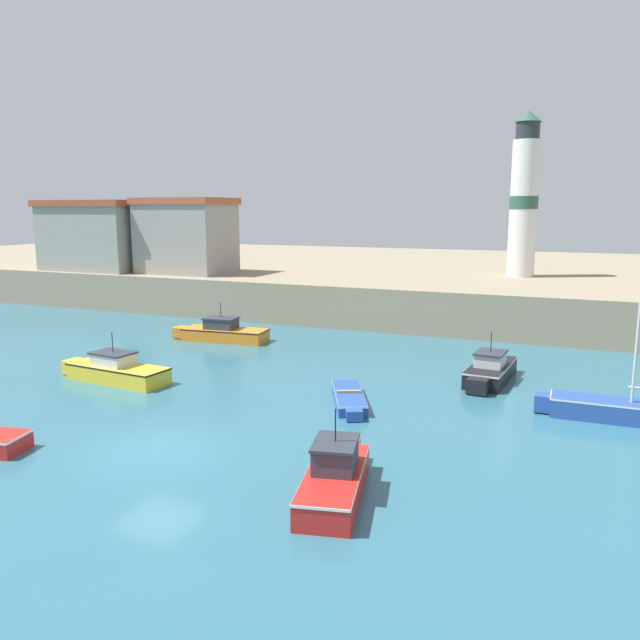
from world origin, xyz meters
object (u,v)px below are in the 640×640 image
motorboat_yellow_1 (115,370)px  motorboat_red_7 (335,476)px  motorboat_black_0 (490,370)px  harbor_shed_near_wharf (186,235)px  motorboat_orange_2 (222,332)px  dinghy_blue_5 (349,398)px  lighthouse (524,198)px  harbor_shed_mid_row (106,235)px

motorboat_yellow_1 → motorboat_red_7: bearing=-26.7°
motorboat_black_0 → harbor_shed_near_wharf: 28.19m
motorboat_black_0 → motorboat_orange_2: bearing=169.7°
dinghy_blue_5 → lighthouse: 26.89m
motorboat_black_0 → harbor_shed_near_wharf: harbor_shed_near_wharf is taller
dinghy_blue_5 → motorboat_red_7: motorboat_red_7 is taller
dinghy_blue_5 → motorboat_orange_2: bearing=142.6°
motorboat_orange_2 → harbor_shed_mid_row: harbor_shed_mid_row is taller
motorboat_orange_2 → motorboat_black_0: bearing=-10.3°
motorboat_red_7 → lighthouse: bearing=87.4°
motorboat_orange_2 → lighthouse: size_ratio=0.50×
dinghy_blue_5 → motorboat_yellow_1: bearing=-175.1°
motorboat_black_0 → motorboat_orange_2: motorboat_orange_2 is taller
motorboat_black_0 → motorboat_orange_2: 15.98m
motorboat_yellow_1 → harbor_shed_mid_row: size_ratio=0.65×
motorboat_orange_2 → dinghy_blue_5: motorboat_orange_2 is taller
motorboat_yellow_1 → motorboat_red_7: 14.85m
motorboat_black_0 → motorboat_red_7: (-2.23, -13.20, 0.03)m
dinghy_blue_5 → lighthouse: bearing=81.3°
motorboat_yellow_1 → motorboat_orange_2: (-0.23, 9.39, 0.01)m
motorboat_red_7 → harbor_shed_near_wharf: bearing=131.2°
dinghy_blue_5 → motorboat_black_0: bearing=50.3°
harbor_shed_near_wharf → motorboat_yellow_1: bearing=-64.1°
harbor_shed_near_wharf → harbor_shed_mid_row: bearing=178.7°
motorboat_yellow_1 → harbor_shed_near_wharf: (-9.25, 19.03, 5.13)m
harbor_shed_near_wharf → harbor_shed_mid_row: size_ratio=0.80×
motorboat_yellow_1 → motorboat_red_7: (13.26, -6.67, 0.04)m
motorboat_red_7 → harbor_shed_near_wharf: size_ratio=0.71×
motorboat_yellow_1 → dinghy_blue_5: motorboat_yellow_1 is taller
motorboat_yellow_1 → dinghy_blue_5: 10.90m
motorboat_orange_2 → motorboat_yellow_1: bearing=-88.6°
harbor_shed_near_wharf → motorboat_black_0: bearing=-26.8°
motorboat_red_7 → harbor_shed_mid_row: (-30.51, 25.89, 5.01)m
motorboat_black_0 → dinghy_blue_5: size_ratio=1.20×
dinghy_blue_5 → lighthouse: size_ratio=0.35×
motorboat_orange_2 → harbor_shed_mid_row: bearing=150.0°
dinghy_blue_5 → harbor_shed_mid_row: harbor_shed_mid_row is taller
motorboat_black_0 → harbor_shed_mid_row: bearing=158.8°
motorboat_orange_2 → dinghy_blue_5: (11.08, -8.46, -0.25)m
harbor_shed_mid_row → lighthouse: bearing=12.4°
motorboat_black_0 → motorboat_yellow_1: size_ratio=0.88×
harbor_shed_near_wharf → motorboat_red_7: bearing=-48.8°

